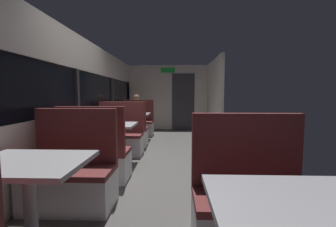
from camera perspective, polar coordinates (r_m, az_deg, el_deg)
The scene contains 15 objects.
ground_plane at distance 3.96m, azimuth -2.14°, elevation -13.75°, with size 3.30×9.20×0.02m, color #514F4C.
carriage_window_panel_left at distance 4.12m, azimuth -22.78°, elevation 2.46°, with size 0.09×8.48×2.30m.
carriage_end_bulkhead at distance 7.94m, azimuth 0.41°, elevation 4.11°, with size 2.90×0.11×2.30m.
carriage_aisle_panel_right at distance 6.84m, azimuth 11.89°, elevation 3.96°, with size 0.08×2.40×2.30m, color beige.
dining_table_near_window at distance 2.12m, azimuth -32.56°, elevation -12.96°, with size 0.90×0.70×0.74m.
bench_near_window_facing_entry at distance 2.79m, azimuth -23.80°, elevation -15.05°, with size 0.95×0.50×1.10m.
dining_table_mid_window at distance 4.02m, azimuth -14.97°, elevation -4.09°, with size 0.90×0.70×0.74m.
bench_mid_window_facing_end at distance 3.44m, azimuth -18.29°, elevation -11.02°, with size 0.95×0.50×1.10m.
bench_mid_window_facing_entry at distance 4.74m, azimuth -12.42°, elevation -6.49°, with size 0.95×0.50×1.10m.
dining_table_far_window at distance 6.09m, azimuth -9.10°, elevation -0.93°, with size 0.90×0.70×0.74m.
bench_far_window_facing_end at distance 5.46m, azimuth -10.46°, elevation -4.94°, with size 0.95×0.50×1.10m.
bench_far_window_facing_entry at distance 6.81m, azimuth -7.94°, elevation -2.93°, with size 0.95×0.50×1.10m.
dining_table_front_aisle at distance 1.37m, azimuth 31.40°, elevation -22.82°, with size 0.90×0.70×0.74m.
bench_front_aisle_facing_entry at distance 2.08m, azimuth 20.74°, elevation -22.05°, with size 0.95×0.50×1.10m.
seated_passenger at distance 6.72m, azimuth -8.07°, elevation -1.25°, with size 0.47×0.55×1.26m.
Camera 1 is at (0.27, -3.74, 1.26)m, focal length 23.40 mm.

